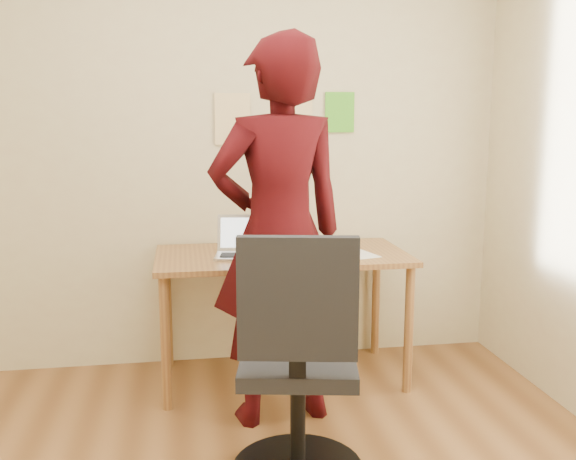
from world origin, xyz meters
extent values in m
cube|color=beige|center=(0.00, 1.77, 1.35)|extent=(3.50, 0.04, 2.70)
cube|color=beige|center=(0.00, -1.77, 1.35)|extent=(3.50, 0.04, 2.70)
cube|color=olive|center=(0.36, 1.38, 0.72)|extent=(1.40, 0.70, 0.03)
cylinder|color=olive|center=(-0.29, 1.08, 0.35)|extent=(0.05, 0.05, 0.71)
cylinder|color=olive|center=(1.01, 1.08, 0.35)|extent=(0.05, 0.05, 0.71)
cylinder|color=olive|center=(-0.29, 1.68, 0.35)|extent=(0.05, 0.05, 0.71)
cylinder|color=olive|center=(1.01, 1.68, 0.35)|extent=(0.05, 0.05, 0.71)
cube|color=#B3B4BB|center=(0.13, 1.31, 0.75)|extent=(0.32, 0.25, 0.01)
cube|color=black|center=(0.13, 1.31, 0.75)|extent=(0.26, 0.15, 0.00)
cube|color=#B3B4BB|center=(0.15, 1.44, 0.85)|extent=(0.30, 0.11, 0.20)
cube|color=white|center=(0.15, 1.44, 0.85)|extent=(0.26, 0.09, 0.16)
cube|color=white|center=(0.75, 1.30, 0.74)|extent=(0.27, 0.33, 0.00)
cube|color=black|center=(0.59, 1.17, 0.74)|extent=(0.13, 0.15, 0.01)
cube|color=#3F4C59|center=(0.59, 1.17, 0.75)|extent=(0.11, 0.12, 0.00)
cube|color=#F2D191|center=(0.12, 1.74, 1.48)|extent=(0.21, 0.00, 0.30)
cube|color=#F2D191|center=(0.49, 1.74, 1.58)|extent=(0.21, 0.00, 0.30)
cube|color=#51B829|center=(0.77, 1.74, 1.52)|extent=(0.18, 0.00, 0.24)
cube|color=black|center=(0.27, 0.38, 0.49)|extent=(0.55, 0.55, 0.06)
cube|color=black|center=(0.22, 0.15, 0.83)|extent=(0.45, 0.14, 0.47)
cube|color=black|center=(0.22, 0.16, 0.59)|extent=(0.07, 0.05, 0.13)
cylinder|color=black|center=(0.27, 0.38, 0.24)|extent=(0.06, 0.06, 0.47)
imported|color=#34070A|center=(0.27, 0.90, 0.94)|extent=(0.76, 0.57, 1.88)
camera|label=1|loc=(-0.19, -2.10, 1.50)|focal=40.00mm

